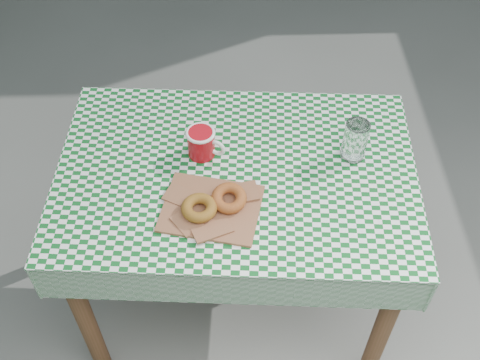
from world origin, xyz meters
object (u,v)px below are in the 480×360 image
paper_bag (211,208)px  coffee_mug (201,143)px  table (237,242)px  drinking_glass (355,141)px

paper_bag → coffee_mug: (-0.03, 0.22, 0.04)m
table → drinking_glass: size_ratio=8.10×
table → drinking_glass: drinking_glass is taller
coffee_mug → drinking_glass: 0.47m
drinking_glass → table: bearing=-171.5°
drinking_glass → coffee_mug: bearing=177.0°
table → drinking_glass: 0.58m
coffee_mug → drinking_glass: drinking_glass is taller
drinking_glass → paper_bag: bearing=-155.7°
table → drinking_glass: bearing=12.5°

